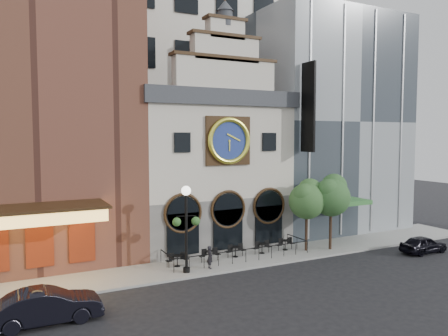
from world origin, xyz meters
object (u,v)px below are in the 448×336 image
(bistro_2, at_px, (235,251))
(bistro_3, at_px, (262,247))
(bistro_0, at_px, (177,260))
(car_left, at_px, (47,306))
(tree_left, at_px, (331,194))
(lamppost, at_px, (186,219))
(tree_right, at_px, (307,198))
(bistro_4, at_px, (285,244))
(bistro_1, at_px, (210,255))
(pedestrian, at_px, (210,257))
(car_right, at_px, (423,244))

(bistro_2, relative_size, bistro_3, 1.00)
(bistro_0, xyz_separation_m, car_left, (-8.58, -5.28, 0.22))
(car_left, relative_size, tree_left, 0.87)
(lamppost, relative_size, tree_right, 1.02)
(bistro_3, bearing_deg, bistro_4, 0.77)
(bistro_1, xyz_separation_m, tree_right, (7.91, -0.60, 3.57))
(bistro_4, height_order, lamppost, lamppost)
(bistro_3, distance_m, tree_left, 6.76)
(bistro_1, bearing_deg, pedestrian, -114.47)
(tree_right, bearing_deg, bistro_3, 167.86)
(car_left, xyz_separation_m, pedestrian, (10.34, 3.89, 0.07))
(car_left, height_order, pedestrian, car_left)
(car_right, bearing_deg, bistro_3, 66.61)
(pedestrian, distance_m, tree_left, 11.06)
(car_left, bearing_deg, bistro_0, -58.27)
(bistro_1, height_order, pedestrian, pedestrian)
(bistro_0, height_order, bistro_1, same)
(bistro_2, xyz_separation_m, bistro_3, (2.23, -0.05, 0.00))
(car_left, xyz_separation_m, tree_left, (20.82, 4.22, 3.59))
(tree_right, bearing_deg, bistro_1, 175.67)
(lamppost, height_order, tree_right, lamppost)
(bistro_4, distance_m, lamppost, 9.48)
(bistro_3, height_order, tree_left, tree_left)
(lamppost, relative_size, tree_left, 0.96)
(tree_left, bearing_deg, bistro_3, 166.67)
(bistro_1, xyz_separation_m, bistro_4, (6.50, 0.19, 0.00))
(car_right, bearing_deg, bistro_2, 69.98)
(bistro_0, height_order, lamppost, lamppost)
(bistro_1, xyz_separation_m, bistro_2, (2.16, 0.21, 0.00))
(bistro_1, height_order, lamppost, lamppost)
(bistro_0, bearing_deg, pedestrian, -38.26)
(bistro_3, xyz_separation_m, bistro_4, (2.11, 0.03, 0.00))
(bistro_2, xyz_separation_m, pedestrian, (-2.82, -1.66, 0.29))
(bistro_1, height_order, car_left, car_left)
(bistro_2, bearing_deg, lamppost, -159.07)
(bistro_3, relative_size, bistro_4, 1.00)
(bistro_1, height_order, tree_left, tree_left)
(car_left, bearing_deg, car_right, -88.70)
(tree_left, bearing_deg, bistro_4, 158.39)
(tree_left, bearing_deg, bistro_0, 175.04)
(bistro_1, bearing_deg, car_left, -154.09)
(car_left, distance_m, tree_left, 21.54)
(car_left, distance_m, lamppost, 9.87)
(bistro_4, relative_size, car_left, 0.31)
(bistro_0, distance_m, tree_right, 10.95)
(bistro_2, height_order, tree_left, tree_left)
(car_right, bearing_deg, bistro_4, 61.85)
(bistro_0, height_order, bistro_2, same)
(tree_right, bearing_deg, bistro_4, 150.91)
(bistro_2, xyz_separation_m, car_right, (13.58, -5.01, 0.05))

